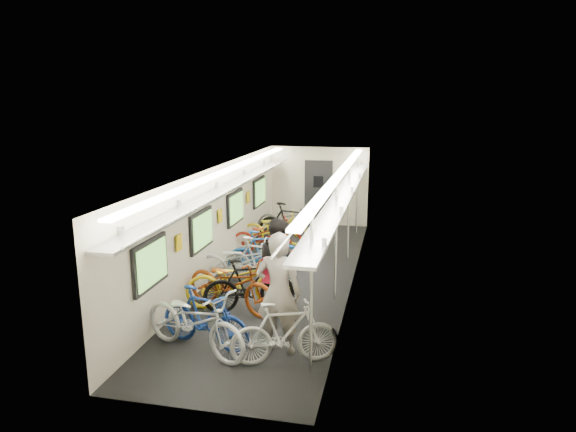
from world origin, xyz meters
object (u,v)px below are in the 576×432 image
at_px(passenger_near, 279,293).
at_px(passenger_mid, 278,263).
at_px(backpack, 271,271).
at_px(bicycle_1, 205,318).
at_px(bicycle_0, 195,321).

distance_m(passenger_near, passenger_mid, 1.77).
height_order(passenger_mid, backpack, passenger_mid).
relative_size(passenger_near, passenger_mid, 1.12).
xyz_separation_m(bicycle_1, backpack, (1.03, 0.18, 0.79)).
xyz_separation_m(bicycle_1, passenger_near, (1.16, 0.10, 0.47)).
distance_m(bicycle_1, backpack, 1.31).
bearing_deg(passenger_mid, bicycle_0, 104.35).
bearing_deg(passenger_mid, backpack, 136.53).
xyz_separation_m(passenger_near, backpack, (-0.13, 0.08, 0.32)).
xyz_separation_m(bicycle_0, passenger_near, (1.25, 0.31, 0.43)).
bearing_deg(passenger_near, bicycle_1, 6.56).
distance_m(bicycle_1, passenger_mid, 2.00).
xyz_separation_m(bicycle_0, backpack, (1.11, 0.39, 0.75)).
relative_size(bicycle_1, backpack, 4.30).
height_order(bicycle_1, backpack, backpack).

